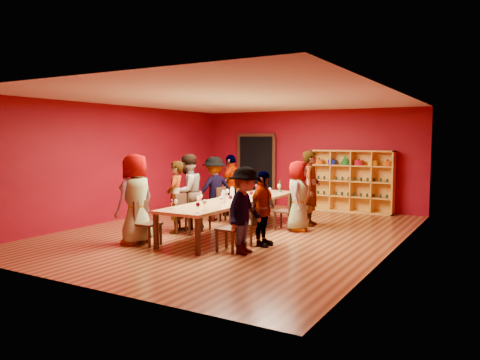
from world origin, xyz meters
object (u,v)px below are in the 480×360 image
Objects in this scene: person_right_1 at (263,209)px; chair_person_right_3 at (288,209)px; person_left_0 at (136,199)px; person_left_1 at (175,197)px; chair_person_left_2 at (197,209)px; chair_person_left_3 at (225,203)px; person_right_0 at (245,210)px; shelving_unit at (352,178)px; person_right_3 at (298,196)px; person_right_4 at (311,188)px; chair_person_right_4 at (301,205)px; chair_person_left_4 at (244,198)px; spittoon_bowl at (244,197)px; wine_bottle at (280,187)px; person_left_2 at (188,192)px; tasting_table at (235,202)px; chair_person_right_0 at (233,226)px; chair_person_right_1 at (251,220)px; person_left_4 at (231,185)px; person_left_3 at (214,189)px; chair_person_left_0 at (145,220)px.

person_right_1 is 1.82m from chair_person_right_3.
person_left_1 is at bearing -174.38° from person_left_0.
chair_person_left_2 is 1.24m from chair_person_left_3.
person_left_0 reaches higher than person_right_0.
shelving_unit is 5.11m from chair_person_left_2.
chair_person_left_3 is 0.55× the size of person_right_3.
person_right_4 reaches higher than chair_person_left_2.
chair_person_right_4 is (1.82, 1.89, 0.00)m from chair_person_left_2.
person_right_4 is (2.08, 0.65, 0.42)m from chair_person_left_3.
chair_person_left_4 is at bearing 28.99° from person_right_0.
spittoon_bowl is at bearing 47.76° from person_right_1.
person_left_0 is 3.57m from chair_person_right_3.
chair_person_left_3 is at bearing 138.56° from spittoon_bowl.
shelving_unit reaches higher than chair_person_right_4.
chair_person_right_4 is 0.79m from wine_bottle.
chair_person_right_3 is 1.00× the size of chair_person_right_4.
tasting_table is at bearing 110.12° from person_left_2.
shelving_unit is 2.70× the size of chair_person_left_2.
person_left_0 is at bearing 9.81° from person_left_2.
person_right_0 is at bearing 0.00° from chair_person_right_0.
chair_person_left_3 is 1.00× the size of chair_person_right_3.
chair_person_right_0 is 1.00× the size of chair_person_right_4.
chair_person_left_4 is at bearing 114.47° from tasting_table.
shelving_unit is 2.70× the size of chair_person_right_3.
person_right_1 is 0.81× the size of person_right_4.
chair_person_right_1 is 2.87m from wine_bottle.
person_left_4 is at bearing 180.00° from chair_person_left_4.
person_left_2 is 6.66× the size of spittoon_bowl.
person_right_1 reaches higher than tasting_table.
chair_person_left_4 is 1.00× the size of chair_person_right_3.
chair_person_right_0 and chair_person_right_3 have the same top height.
person_left_1 reaches higher than chair_person_left_3.
wine_bottle is (1.40, 2.55, 0.06)m from person_left_1.
tasting_table is 1.38m from chair_person_left_3.
shelving_unit is 6.81m from person_left_0.
person_left_3 reaches higher than tasting_table.
wine_bottle is (1.15, 2.08, 0.38)m from chair_person_left_2.
chair_person_right_3 reaches higher than tasting_table.
tasting_table is 2.00m from person_right_0.
chair_person_right_1 is at bearing -52.97° from spittoon_bowl.
person_right_3 is at bearing -46.80° from wine_bottle.
person_left_0 reaches higher than spittoon_bowl.
chair_person_right_0 is at bearing 161.64° from person_right_3.
chair_person_right_4 is at bearing 77.54° from person_right_4.
spittoon_bowl is at bearing 113.37° from chair_person_right_0.
chair_person_right_4 is at bearing -100.40° from shelving_unit.
chair_person_left_4 is 0.53× the size of person_left_4.
shelving_unit reaches higher than person_right_3.
chair_person_left_0 is at bearing -90.00° from chair_person_left_3.
person_left_2 is 1.39m from spittoon_bowl.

